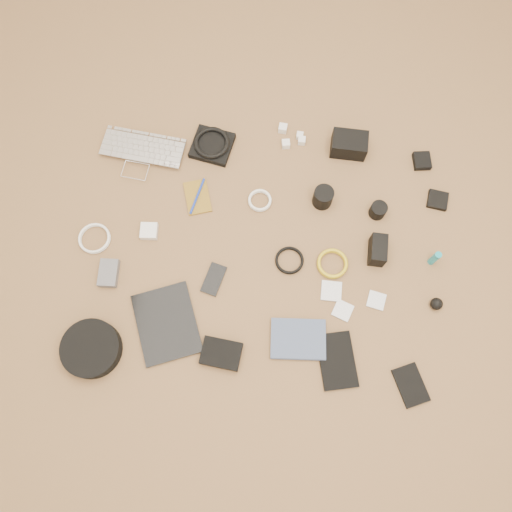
# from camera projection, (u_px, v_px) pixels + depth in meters

# --- Properties ---
(laptop) EXTENTS (0.36, 0.27, 0.03)m
(laptop) POSITION_uv_depth(u_px,v_px,m) (140.00, 159.00, 2.00)
(laptop) COLOR silver
(laptop) RESTS_ON ground
(headphone_pouch) EXTENTS (0.18, 0.18, 0.03)m
(headphone_pouch) POSITION_uv_depth(u_px,v_px,m) (212.00, 146.00, 2.02)
(headphone_pouch) COLOR black
(headphone_pouch) RESTS_ON ground
(headphones) EXTENTS (0.18, 0.18, 0.02)m
(headphones) POSITION_uv_depth(u_px,v_px,m) (212.00, 143.00, 2.00)
(headphones) COLOR black
(headphones) RESTS_ON headphone_pouch
(charger_a) EXTENTS (0.04, 0.04, 0.03)m
(charger_a) POSITION_uv_depth(u_px,v_px,m) (286.00, 144.00, 2.02)
(charger_a) COLOR white
(charger_a) RESTS_ON ground
(charger_b) EXTENTS (0.04, 0.04, 0.03)m
(charger_b) POSITION_uv_depth(u_px,v_px,m) (283.00, 128.00, 2.04)
(charger_b) COLOR white
(charger_b) RESTS_ON ground
(charger_c) EXTENTS (0.03, 0.03, 0.02)m
(charger_c) POSITION_uv_depth(u_px,v_px,m) (300.00, 136.00, 2.03)
(charger_c) COLOR white
(charger_c) RESTS_ON ground
(charger_d) EXTENTS (0.03, 0.03, 0.03)m
(charger_d) POSITION_uv_depth(u_px,v_px,m) (302.00, 141.00, 2.02)
(charger_d) COLOR white
(charger_d) RESTS_ON ground
(dslr_camera) EXTENTS (0.15, 0.11, 0.08)m
(dslr_camera) POSITION_uv_depth(u_px,v_px,m) (349.00, 145.00, 1.99)
(dslr_camera) COLOR black
(dslr_camera) RESTS_ON ground
(lens_pouch) EXTENTS (0.07, 0.08, 0.03)m
(lens_pouch) POSITION_uv_depth(u_px,v_px,m) (422.00, 161.00, 2.00)
(lens_pouch) COLOR black
(lens_pouch) RESTS_ON ground
(notebook_olive) EXTENTS (0.13, 0.16, 0.01)m
(notebook_olive) POSITION_uv_depth(u_px,v_px,m) (198.00, 197.00, 1.96)
(notebook_olive) COLOR olive
(notebook_olive) RESTS_ON ground
(pen_blue) EXTENTS (0.05, 0.15, 0.01)m
(pen_blue) POSITION_uv_depth(u_px,v_px,m) (197.00, 196.00, 1.95)
(pen_blue) COLOR #142FA9
(pen_blue) RESTS_ON notebook_olive
(cable_white_a) EXTENTS (0.10, 0.10, 0.01)m
(cable_white_a) POSITION_uv_depth(u_px,v_px,m) (260.00, 201.00, 1.95)
(cable_white_a) COLOR white
(cable_white_a) RESTS_ON ground
(lens_a) EXTENTS (0.10, 0.10, 0.08)m
(lens_a) POSITION_uv_depth(u_px,v_px,m) (323.00, 197.00, 1.92)
(lens_a) COLOR black
(lens_a) RESTS_ON ground
(lens_b) EXTENTS (0.08, 0.08, 0.06)m
(lens_b) POSITION_uv_depth(u_px,v_px,m) (378.00, 210.00, 1.91)
(lens_b) COLOR black
(lens_b) RESTS_ON ground
(card_reader) EXTENTS (0.09, 0.09, 0.02)m
(card_reader) POSITION_uv_depth(u_px,v_px,m) (438.00, 200.00, 1.95)
(card_reader) COLOR black
(card_reader) RESTS_ON ground
(power_brick) EXTENTS (0.07, 0.07, 0.03)m
(power_brick) POSITION_uv_depth(u_px,v_px,m) (149.00, 231.00, 1.90)
(power_brick) COLOR white
(power_brick) RESTS_ON ground
(cable_white_b) EXTENTS (0.15, 0.15, 0.01)m
(cable_white_b) POSITION_uv_depth(u_px,v_px,m) (95.00, 239.00, 1.90)
(cable_white_b) COLOR white
(cable_white_b) RESTS_ON ground
(cable_black) EXTENTS (0.11, 0.11, 0.01)m
(cable_black) POSITION_uv_depth(u_px,v_px,m) (289.00, 261.00, 1.88)
(cable_black) COLOR black
(cable_black) RESTS_ON ground
(cable_yellow) EXTENTS (0.15, 0.15, 0.01)m
(cable_yellow) POSITION_uv_depth(u_px,v_px,m) (332.00, 264.00, 1.87)
(cable_yellow) COLOR gold
(cable_yellow) RESTS_ON ground
(flash) EXTENTS (0.06, 0.11, 0.08)m
(flash) POSITION_uv_depth(u_px,v_px,m) (378.00, 250.00, 1.85)
(flash) COLOR black
(flash) RESTS_ON ground
(lens_cleaner) EXTENTS (0.03, 0.03, 0.09)m
(lens_cleaner) POSITION_uv_depth(u_px,v_px,m) (435.00, 258.00, 1.84)
(lens_cleaner) COLOR teal
(lens_cleaner) RESTS_ON ground
(battery_charger) EXTENTS (0.07, 0.11, 0.03)m
(battery_charger) POSITION_uv_depth(u_px,v_px,m) (109.00, 273.00, 1.85)
(battery_charger) COLOR #58585D
(battery_charger) RESTS_ON ground
(tablet) EXTENTS (0.29, 0.32, 0.01)m
(tablet) POSITION_uv_depth(u_px,v_px,m) (167.00, 323.00, 1.80)
(tablet) COLOR black
(tablet) RESTS_ON ground
(phone) EXTENTS (0.09, 0.13, 0.01)m
(phone) POSITION_uv_depth(u_px,v_px,m) (214.00, 279.00, 1.86)
(phone) COLOR black
(phone) RESTS_ON ground
(filter_case_left) EXTENTS (0.08, 0.08, 0.01)m
(filter_case_left) POSITION_uv_depth(u_px,v_px,m) (331.00, 291.00, 1.84)
(filter_case_left) COLOR silver
(filter_case_left) RESTS_ON ground
(filter_case_mid) EXTENTS (0.09, 0.09, 0.01)m
(filter_case_mid) POSITION_uv_depth(u_px,v_px,m) (343.00, 310.00, 1.82)
(filter_case_mid) COLOR silver
(filter_case_mid) RESTS_ON ground
(filter_case_right) EXTENTS (0.08, 0.08, 0.01)m
(filter_case_right) POSITION_uv_depth(u_px,v_px,m) (376.00, 300.00, 1.83)
(filter_case_right) COLOR silver
(filter_case_right) RESTS_ON ground
(air_blower) EXTENTS (0.06, 0.06, 0.05)m
(air_blower) POSITION_uv_depth(u_px,v_px,m) (436.00, 304.00, 1.81)
(air_blower) COLOR black
(air_blower) RESTS_ON ground
(headphone_case) EXTENTS (0.26, 0.26, 0.06)m
(headphone_case) POSITION_uv_depth(u_px,v_px,m) (91.00, 349.00, 1.75)
(headphone_case) COLOR black
(headphone_case) RESTS_ON ground
(drive_case) EXTENTS (0.15, 0.12, 0.03)m
(drive_case) POSITION_uv_depth(u_px,v_px,m) (221.00, 354.00, 1.76)
(drive_case) COLOR black
(drive_case) RESTS_ON ground
(paperback) EXTENTS (0.20, 0.15, 0.02)m
(paperback) POSITION_uv_depth(u_px,v_px,m) (298.00, 360.00, 1.76)
(paperback) COLOR #425070
(paperback) RESTS_ON ground
(notebook_black_a) EXTENTS (0.16, 0.22, 0.01)m
(notebook_black_a) POSITION_uv_depth(u_px,v_px,m) (337.00, 361.00, 1.76)
(notebook_black_a) COLOR black
(notebook_black_a) RESTS_ON ground
(notebook_black_b) EXTENTS (0.14, 0.16, 0.01)m
(notebook_black_b) POSITION_uv_depth(u_px,v_px,m) (411.00, 385.00, 1.74)
(notebook_black_b) COLOR black
(notebook_black_b) RESTS_ON ground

